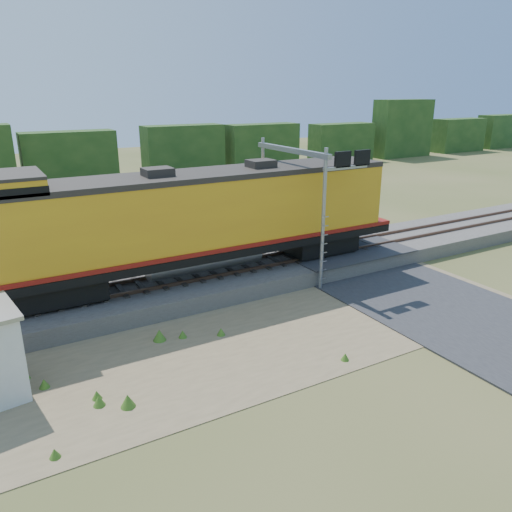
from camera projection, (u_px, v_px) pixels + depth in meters
ground at (296, 332)px, 20.20m from camera, size 140.00×140.00×0.00m
ballast at (229, 277)px, 25.01m from camera, size 70.00×5.00×0.80m
rails at (228, 268)px, 24.85m from camera, size 70.00×1.54×0.16m
dirt_shoulder at (247, 338)px, 19.66m from camera, size 26.00×8.00×0.03m
road at (407, 291)px, 24.09m from camera, size 7.00×66.00×0.86m
tree_line_north at (85, 154)px, 50.47m from camera, size 130.00×3.00×6.50m
weed_clumps at (217, 352)px, 18.63m from camera, size 15.00×6.20×0.56m
locomotive at (197, 219)px, 23.25m from camera, size 20.84×3.18×5.38m
signal_gantry at (304, 178)px, 24.83m from camera, size 2.71×6.20×6.85m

